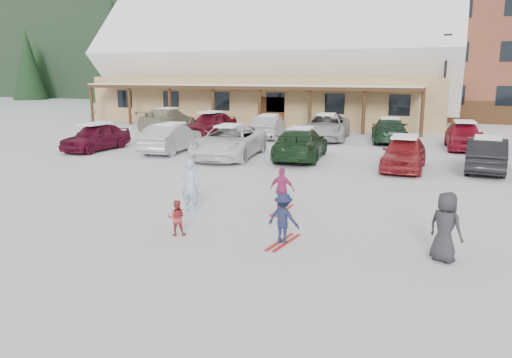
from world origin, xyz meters
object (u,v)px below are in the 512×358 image
at_px(bystander_dark, 445,227).
at_px(parked_car_4, 404,153).
at_px(parked_car_0, 96,137).
at_px(parked_car_1, 171,138).
at_px(parked_car_9, 268,127).
at_px(parked_car_10, 326,127).
at_px(parked_car_5, 486,155).
at_px(lamp_post, 445,78).
at_px(toddler_red, 177,218).
at_px(parked_car_3, 301,144).
at_px(parked_car_7, 168,120).
at_px(child_navy, 283,218).
at_px(parked_car_12, 464,135).
at_px(parked_car_8, 211,124).
at_px(child_magenta, 282,189).
at_px(adult_skier, 190,185).
at_px(parked_car_11, 389,130).
at_px(day_lodge, 270,73).
at_px(parked_car_2, 229,141).

relative_size(bystander_dark, parked_car_4, 0.37).
xyz_separation_m(parked_car_0, parked_car_1, (3.94, 0.86, 0.03)).
distance_m(parked_car_9, parked_car_10, 3.49).
relative_size(parked_car_5, parked_car_10, 0.77).
relative_size(lamp_post, bystander_dark, 4.22).
bearing_deg(toddler_red, parked_car_4, -136.96).
xyz_separation_m(parked_car_3, parked_car_7, (-11.59, 7.44, 0.06)).
distance_m(child_navy, parked_car_1, 14.58).
relative_size(child_navy, parked_car_12, 0.28).
distance_m(toddler_red, parked_car_8, 19.83).
distance_m(lamp_post, parked_car_9, 12.52).
distance_m(child_magenta, bystander_dark, 5.14).
distance_m(child_navy, child_magenta, 2.82).
xyz_separation_m(parked_car_9, parked_car_10, (3.40, 0.77, 0.05)).
height_order(adult_skier, parked_car_10, adult_skier).
xyz_separation_m(parked_car_3, parked_car_12, (7.07, 6.10, 0.01)).
bearing_deg(toddler_red, parked_car_11, -123.33).
bearing_deg(child_navy, parked_car_10, -71.34).
bearing_deg(child_magenta, parked_car_12, -107.92).
distance_m(child_magenta, parked_car_9, 16.35).
height_order(parked_car_4, parked_car_11, parked_car_4).
bearing_deg(parked_car_10, parked_car_8, -179.24).
bearing_deg(parked_car_10, adult_skier, -96.31).
relative_size(parked_car_3, parked_car_4, 1.23).
height_order(parked_car_5, parked_car_10, parked_car_10).
height_order(parked_car_3, parked_car_9, parked_car_3).
bearing_deg(parked_car_3, parked_car_11, -118.85).
distance_m(child_navy, bystander_dark, 3.56).
distance_m(parked_car_7, parked_car_10, 11.03).
bearing_deg(parked_car_7, parked_car_3, 143.65).
xyz_separation_m(day_lodge, parked_car_9, (3.94, -11.23, -3.23)).
xyz_separation_m(parked_car_0, parked_car_10, (10.04, 8.53, 0.07)).
bearing_deg(lamp_post, child_magenta, -99.51).
distance_m(parked_car_1, parked_car_3, 6.68).
height_order(parked_car_2, parked_car_4, parked_car_2).
relative_size(child_magenta, parked_car_1, 0.29).
relative_size(parked_car_1, parked_car_10, 0.80).
height_order(day_lodge, parked_car_10, day_lodge).
bearing_deg(parked_car_2, bystander_dark, -53.25).
distance_m(parked_car_5, parked_car_11, 8.83).
height_order(child_magenta, parked_car_12, parked_car_12).
bearing_deg(parked_car_9, parked_car_12, 168.32).
distance_m(child_magenta, parked_car_1, 12.02).
bearing_deg(parked_car_5, toddler_red, 60.42).
xyz_separation_m(child_navy, parked_car_11, (0.19, 18.78, 0.09)).
bearing_deg(parked_car_9, parked_car_5, 141.53).
bearing_deg(parked_car_8, parked_car_0, -105.42).
bearing_deg(day_lodge, parked_car_10, -54.94).
bearing_deg(child_magenta, parked_car_9, -67.60).
height_order(parked_car_2, parked_car_10, parked_car_2).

